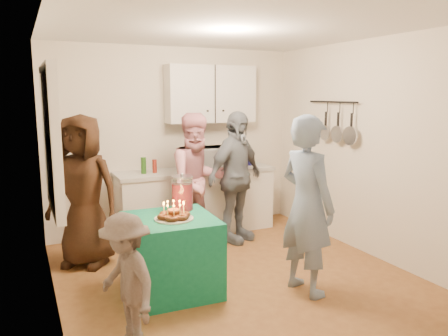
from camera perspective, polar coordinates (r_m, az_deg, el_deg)
name	(u,v)px	position (r m, az deg, el deg)	size (l,w,h in m)	color
floor	(238,279)	(4.82, 1.83, -14.26)	(4.00, 4.00, 0.00)	brown
ceiling	(239,26)	(4.45, 2.02, 18.00)	(4.00, 4.00, 0.00)	white
back_wall	(175,140)	(6.29, -6.44, 3.63)	(3.60, 3.60, 0.00)	silver
left_wall	(50,172)	(3.98, -21.82, -0.49)	(4.00, 4.00, 0.00)	silver
right_wall	(373,149)	(5.51, 18.84, 2.33)	(4.00, 4.00, 0.00)	silver
window_night	(49,139)	(4.25, -21.88, 3.52)	(0.04, 1.00, 1.20)	black
counter	(196,203)	(6.23, -3.65, -4.52)	(2.20, 0.58, 0.86)	white
countertop	(196,171)	(6.13, -3.69, -0.40)	(2.24, 0.62, 0.05)	beige
upper_cabinet	(211,94)	(6.29, -1.73, 9.62)	(1.30, 0.30, 0.80)	white
pot_rack	(331,121)	(5.95, 13.75, 5.98)	(0.12, 1.00, 0.60)	black
microwave	(207,158)	(6.17, -2.20, 1.35)	(0.55, 0.38, 0.31)	white
party_table	(171,255)	(4.44, -6.95, -11.16)	(0.85, 0.85, 0.76)	#117653
donut_cake	(174,210)	(4.24, -6.57, -5.50)	(0.38, 0.38, 0.18)	#381C0C
punch_jar	(182,194)	(4.55, -5.47, -3.37)	(0.22, 0.22, 0.34)	red
man_birthday	(307,205)	(4.33, 10.78, -4.83)	(0.65, 0.42, 1.77)	#778DAE
woman_back_left	(83,191)	(5.20, -17.93, -2.87)	(0.85, 0.55, 1.73)	#4D2B16
woman_back_center	(198,181)	(5.54, -3.41, -1.72)	(0.84, 0.65, 1.72)	#D56F8B
woman_back_right	(236,177)	(5.75, 1.52, -1.23)	(1.02, 0.42, 1.74)	black
child_near_left	(126,281)	(3.53, -12.66, -14.25)	(0.69, 0.40, 1.07)	#524641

